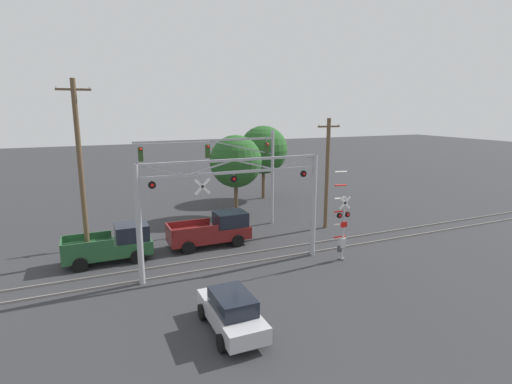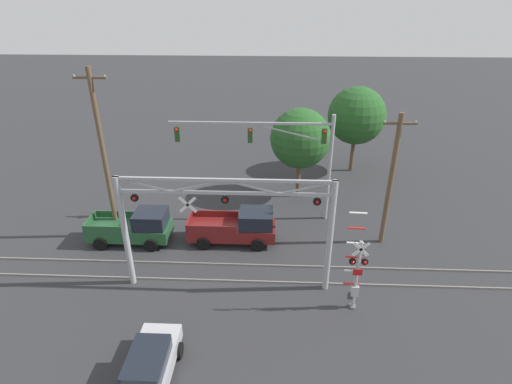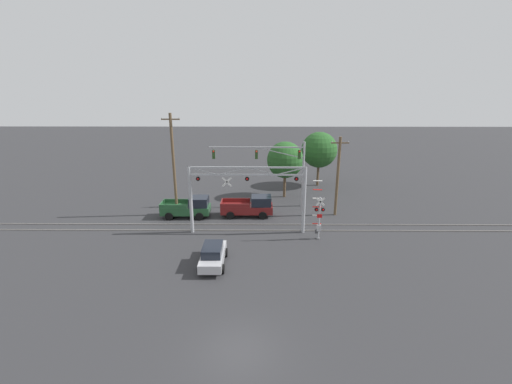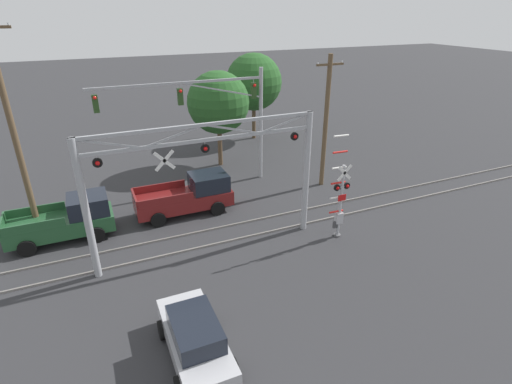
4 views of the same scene
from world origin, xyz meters
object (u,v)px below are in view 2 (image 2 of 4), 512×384
at_px(utility_pole_right, 391,180).
at_px(background_tree_far_left_verge, 300,139).
at_px(background_tree_beyond_span, 357,116).
at_px(sedan_waiting, 149,368).
at_px(pickup_truck_lead, 238,227).
at_px(crossing_gantry, 226,221).
at_px(traffic_signal_span, 289,149).
at_px(crossing_signal_mast, 356,275).
at_px(utility_pole_left, 104,157).
at_px(pickup_truck_following, 135,227).

bearing_deg(utility_pole_right, background_tree_far_left_verge, 128.81).
height_order(utility_pole_right, background_tree_beyond_span, utility_pole_right).
bearing_deg(sedan_waiting, pickup_truck_lead, 75.79).
xyz_separation_m(crossing_gantry, sedan_waiting, (-2.40, -6.00, -3.09)).
bearing_deg(traffic_signal_span, crossing_signal_mast, -71.12).
xyz_separation_m(pickup_truck_lead, utility_pole_right, (8.84, 0.35, 3.19)).
relative_size(traffic_signal_span, utility_pole_left, 0.99).
xyz_separation_m(crossing_gantry, background_tree_beyond_span, (9.00, 15.63, 0.91)).
bearing_deg(crossing_signal_mast, pickup_truck_following, 156.90).
xyz_separation_m(pickup_truck_lead, background_tree_far_left_verge, (3.98, 6.39, 3.53)).
bearing_deg(utility_pole_left, crossing_gantry, -30.91).
height_order(crossing_signal_mast, pickup_truck_lead, crossing_signal_mast).
xyz_separation_m(pickup_truck_lead, sedan_waiting, (-2.58, -10.18, -0.19)).
bearing_deg(crossing_gantry, crossing_signal_mast, -12.55).
xyz_separation_m(background_tree_beyond_span, background_tree_far_left_verge, (-4.85, -5.06, -0.28)).
bearing_deg(utility_pole_left, background_tree_beyond_span, 34.03).
xyz_separation_m(utility_pole_left, background_tree_far_left_verge, (11.65, 6.08, -0.80)).
xyz_separation_m(utility_pole_left, utility_pole_right, (16.51, 0.03, -1.14)).
bearing_deg(pickup_truck_lead, crossing_gantry, -92.43).
height_order(crossing_gantry, sedan_waiting, crossing_gantry).
relative_size(pickup_truck_lead, utility_pole_right, 0.65).
bearing_deg(utility_pole_right, background_tree_beyond_span, 90.08).
xyz_separation_m(traffic_signal_span, background_tree_far_left_verge, (0.89, 3.31, -0.44)).
bearing_deg(utility_pole_right, crossing_signal_mast, -115.31).
bearing_deg(utility_pole_left, pickup_truck_lead, -2.34).
bearing_deg(sedan_waiting, traffic_signal_span, 66.86).
distance_m(utility_pole_left, utility_pole_right, 16.55).
bearing_deg(pickup_truck_following, background_tree_beyond_span, 37.94).
relative_size(pickup_truck_following, background_tree_far_left_verge, 0.73).
distance_m(crossing_gantry, background_tree_far_left_verge, 11.37).
relative_size(sedan_waiting, utility_pole_right, 0.52).
bearing_deg(traffic_signal_span, utility_pole_right, -25.45).
xyz_separation_m(traffic_signal_span, sedan_waiting, (-5.67, -13.26, -4.16)).
distance_m(pickup_truck_lead, pickup_truck_following, 6.27).
relative_size(crossing_signal_mast, pickup_truck_lead, 1.01).
height_order(crossing_gantry, utility_pole_right, utility_pole_right).
height_order(crossing_signal_mast, pickup_truck_following, crossing_signal_mast).
bearing_deg(background_tree_far_left_verge, pickup_truck_lead, -121.89).
xyz_separation_m(sedan_waiting, utility_pole_right, (11.42, 10.53, 3.38)).
xyz_separation_m(traffic_signal_span, background_tree_beyond_span, (5.73, 8.37, -0.16)).
distance_m(traffic_signal_span, background_tree_beyond_span, 10.15).
relative_size(crossing_signal_mast, traffic_signal_span, 0.52).
relative_size(traffic_signal_span, sedan_waiting, 2.46).
distance_m(background_tree_beyond_span, background_tree_far_left_verge, 7.01).
relative_size(utility_pole_left, background_tree_far_left_verge, 1.55).
xyz_separation_m(sedan_waiting, background_tree_far_left_verge, (6.56, 16.57, 3.72)).
relative_size(pickup_truck_lead, background_tree_beyond_span, 0.73).
height_order(traffic_signal_span, utility_pole_right, utility_pole_right).
relative_size(crossing_gantry, background_tree_beyond_span, 1.45).
xyz_separation_m(crossing_gantry, pickup_truck_lead, (0.18, 4.18, -2.90)).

